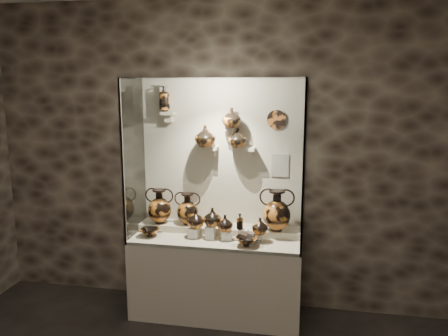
# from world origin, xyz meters

# --- Properties ---
(wall_back) EXTENTS (5.00, 0.02, 3.20)m
(wall_back) POSITION_xyz_m (0.00, 2.50, 1.60)
(wall_back) COLOR black
(wall_back) RESTS_ON ground
(plinth) EXTENTS (1.70, 0.60, 0.80)m
(plinth) POSITION_xyz_m (0.00, 2.18, 0.40)
(plinth) COLOR beige
(plinth) RESTS_ON floor
(front_tier) EXTENTS (1.68, 0.58, 0.03)m
(front_tier) POSITION_xyz_m (0.00, 2.18, 0.82)
(front_tier) COLOR #C4B698
(front_tier) RESTS_ON plinth
(rear_tier) EXTENTS (1.70, 0.25, 0.10)m
(rear_tier) POSITION_xyz_m (0.00, 2.35, 0.85)
(rear_tier) COLOR #C4B698
(rear_tier) RESTS_ON plinth
(back_panel) EXTENTS (1.70, 0.03, 1.60)m
(back_panel) POSITION_xyz_m (0.00, 2.50, 1.60)
(back_panel) COLOR beige
(back_panel) RESTS_ON plinth
(glass_front) EXTENTS (1.70, 0.01, 1.60)m
(glass_front) POSITION_xyz_m (0.00, 1.88, 1.60)
(glass_front) COLOR white
(glass_front) RESTS_ON plinth
(glass_left) EXTENTS (0.01, 0.60, 1.60)m
(glass_left) POSITION_xyz_m (-0.85, 2.18, 1.60)
(glass_left) COLOR white
(glass_left) RESTS_ON plinth
(glass_right) EXTENTS (0.01, 0.60, 1.60)m
(glass_right) POSITION_xyz_m (0.85, 2.18, 1.60)
(glass_right) COLOR white
(glass_right) RESTS_ON plinth
(glass_top) EXTENTS (1.70, 0.60, 0.01)m
(glass_top) POSITION_xyz_m (0.00, 2.18, 2.40)
(glass_top) COLOR white
(glass_top) RESTS_ON back_panel
(frame_post_left) EXTENTS (0.02, 0.02, 1.60)m
(frame_post_left) POSITION_xyz_m (-0.84, 1.89, 1.60)
(frame_post_left) COLOR gray
(frame_post_left) RESTS_ON plinth
(frame_post_right) EXTENTS (0.02, 0.02, 1.60)m
(frame_post_right) POSITION_xyz_m (0.84, 1.89, 1.60)
(frame_post_right) COLOR gray
(frame_post_right) RESTS_ON plinth
(pedestal_a) EXTENTS (0.09, 0.09, 0.10)m
(pedestal_a) POSITION_xyz_m (-0.22, 2.13, 0.88)
(pedestal_a) COLOR silver
(pedestal_a) RESTS_ON front_tier
(pedestal_b) EXTENTS (0.09, 0.09, 0.13)m
(pedestal_b) POSITION_xyz_m (-0.05, 2.13, 0.90)
(pedestal_b) COLOR silver
(pedestal_b) RESTS_ON front_tier
(pedestal_c) EXTENTS (0.09, 0.09, 0.09)m
(pedestal_c) POSITION_xyz_m (0.12, 2.13, 0.88)
(pedestal_c) COLOR silver
(pedestal_c) RESTS_ON front_tier
(pedestal_d) EXTENTS (0.09, 0.09, 0.12)m
(pedestal_d) POSITION_xyz_m (0.28, 2.13, 0.89)
(pedestal_d) COLOR silver
(pedestal_d) RESTS_ON front_tier
(pedestal_e) EXTENTS (0.09, 0.09, 0.08)m
(pedestal_e) POSITION_xyz_m (0.42, 2.13, 0.87)
(pedestal_e) COLOR silver
(pedestal_e) RESTS_ON front_tier
(bracket_ul) EXTENTS (0.14, 0.12, 0.04)m
(bracket_ul) POSITION_xyz_m (-0.55, 2.42, 2.05)
(bracket_ul) COLOR beige
(bracket_ul) RESTS_ON back_panel
(bracket_ca) EXTENTS (0.14, 0.12, 0.04)m
(bracket_ca) POSITION_xyz_m (-0.10, 2.42, 1.70)
(bracket_ca) COLOR beige
(bracket_ca) RESTS_ON back_panel
(bracket_cb) EXTENTS (0.10, 0.12, 0.04)m
(bracket_cb) POSITION_xyz_m (0.10, 2.42, 1.90)
(bracket_cb) COLOR beige
(bracket_cb) RESTS_ON back_panel
(bracket_cc) EXTENTS (0.14, 0.12, 0.04)m
(bracket_cc) POSITION_xyz_m (0.28, 2.42, 1.70)
(bracket_cc) COLOR beige
(bracket_cc) RESTS_ON back_panel
(amphora_left) EXTENTS (0.32, 0.32, 0.37)m
(amphora_left) POSITION_xyz_m (-0.64, 2.32, 1.08)
(amphora_left) COLOR #C36E25
(amphora_left) RESTS_ON rear_tier
(amphora_mid) EXTENTS (0.30, 0.30, 0.34)m
(amphora_mid) POSITION_xyz_m (-0.34, 2.34, 1.07)
(amphora_mid) COLOR #9E571B
(amphora_mid) RESTS_ON rear_tier
(amphora_right) EXTENTS (0.39, 0.39, 0.42)m
(amphora_right) POSITION_xyz_m (0.59, 2.30, 1.11)
(amphora_right) COLOR #C36E25
(amphora_right) RESTS_ON rear_tier
(jug_a) EXTENTS (0.20, 0.20, 0.19)m
(jug_a) POSITION_xyz_m (-0.20, 2.15, 1.02)
(jug_a) COLOR #C36E25
(jug_a) RESTS_ON pedestal_a
(jug_b) EXTENTS (0.23, 0.23, 0.18)m
(jug_b) POSITION_xyz_m (-0.03, 2.15, 1.05)
(jug_b) COLOR #9E571B
(jug_b) RESTS_ON pedestal_b
(jug_c) EXTENTS (0.17, 0.17, 0.16)m
(jug_c) POSITION_xyz_m (0.10, 2.13, 1.00)
(jug_c) COLOR #C36E25
(jug_c) RESTS_ON pedestal_c
(jug_e) EXTENTS (0.20, 0.20, 0.16)m
(jug_e) POSITION_xyz_m (0.44, 2.14, 0.99)
(jug_e) COLOR #C36E25
(jug_e) RESTS_ON pedestal_e
(lekythos_small) EXTENTS (0.08, 0.08, 0.18)m
(lekythos_small) POSITION_xyz_m (0.25, 2.12, 1.04)
(lekythos_small) COLOR #9E571B
(lekythos_small) RESTS_ON pedestal_d
(kylix_left) EXTENTS (0.30, 0.27, 0.10)m
(kylix_left) POSITION_xyz_m (-0.67, 2.09, 0.88)
(kylix_left) COLOR #9E571B
(kylix_left) RESTS_ON front_tier
(kylix_right) EXTENTS (0.31, 0.28, 0.11)m
(kylix_right) POSITION_xyz_m (0.33, 2.00, 0.88)
(kylix_right) COLOR #C36E25
(kylix_right) RESTS_ON front_tier
(lekythos_tall) EXTENTS (0.15, 0.15, 0.29)m
(lekythos_tall) POSITION_xyz_m (-0.58, 2.41, 2.21)
(lekythos_tall) COLOR #C36E25
(lekythos_tall) RESTS_ON bracket_ul
(ovoid_vase_a) EXTENTS (0.27, 0.27, 0.22)m
(ovoid_vase_a) POSITION_xyz_m (-0.15, 2.36, 1.83)
(ovoid_vase_a) COLOR #9E571B
(ovoid_vase_a) RESTS_ON bracket_ca
(ovoid_vase_b) EXTENTS (0.21, 0.21, 0.20)m
(ovoid_vase_b) POSITION_xyz_m (0.12, 2.37, 2.02)
(ovoid_vase_b) COLOR #9E571B
(ovoid_vase_b) RESTS_ON bracket_cb
(ovoid_vase_c) EXTENTS (0.24, 0.24, 0.19)m
(ovoid_vase_c) POSITION_xyz_m (0.18, 2.38, 1.81)
(ovoid_vase_c) COLOR #9E571B
(ovoid_vase_c) RESTS_ON bracket_cc
(wall_plate) EXTENTS (0.19, 0.02, 0.19)m
(wall_plate) POSITION_xyz_m (0.56, 2.47, 2.00)
(wall_plate) COLOR #C16626
(wall_plate) RESTS_ON back_panel
(info_placard) EXTENTS (0.18, 0.01, 0.24)m
(info_placard) POSITION_xyz_m (0.60, 2.47, 1.53)
(info_placard) COLOR beige
(info_placard) RESTS_ON back_panel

